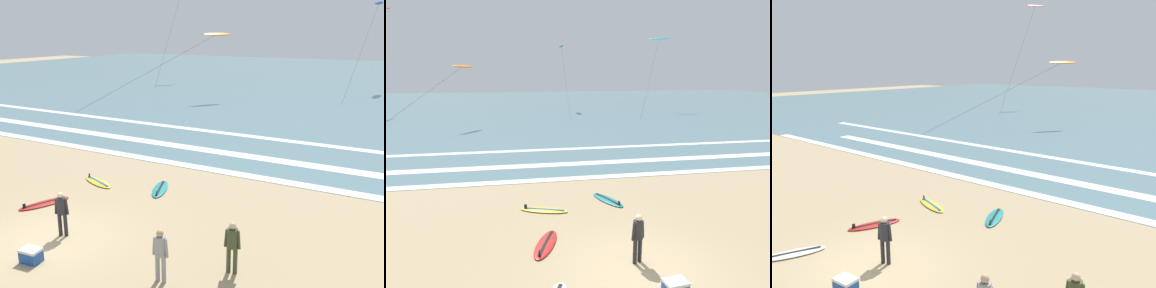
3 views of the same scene
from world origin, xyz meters
TOP-DOWN VIEW (x-y plane):
  - ground_plane at (0.00, 0.00)m, footprint 160.00×160.00m
  - wave_foam_shoreline at (-1.27, 9.33)m, footprint 48.34×0.72m
  - wave_foam_mid_break at (-1.33, 12.45)m, footprint 38.60×0.96m
  - wave_foam_outer_break at (-0.56, 16.91)m, footprint 54.98×0.72m
  - surfer_right_near at (0.10, 0.39)m, footprint 0.50×0.32m
  - surfboard_left_pile at (0.62, 5.68)m, footprint 1.36×2.17m
  - surfboard_right_spare at (-2.77, -1.24)m, footprint 1.35×2.17m
  - surfboard_foreground_flat at (-2.61, 2.02)m, footprint 1.28×2.18m
  - surfboard_near_water at (-2.40, 5.03)m, footprint 2.18×1.28m
  - kite_red_high_right at (-21.43, 46.93)m, footprint 3.98×14.54m
  - kite_orange_mid_center at (-8.71, 30.47)m, footprint 8.35×14.81m
  - cooler_box at (0.52, -1.36)m, footprint 0.66×0.51m

SIDE VIEW (x-z plane):
  - ground_plane at x=0.00m, z-range 0.00..0.00m
  - wave_foam_shoreline at x=-1.27m, z-range 0.01..0.02m
  - wave_foam_mid_break at x=-1.33m, z-range 0.01..0.02m
  - wave_foam_outer_break at x=-0.56m, z-range 0.01..0.02m
  - surfboard_left_pile at x=0.62m, z-range -0.08..0.17m
  - surfboard_right_spare at x=-2.77m, z-range -0.08..0.17m
  - surfboard_foreground_flat at x=-2.61m, z-range -0.08..0.17m
  - surfboard_near_water at x=-2.40m, z-range -0.08..0.17m
  - cooler_box at x=0.52m, z-range 0.00..0.44m
  - surfer_right_near at x=0.10m, z-range 0.16..1.76m
  - kite_orange_mid_center at x=-8.71m, z-range 3.09..9.83m
  - kite_red_high_right at x=-21.43m, z-range 7.25..22.47m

